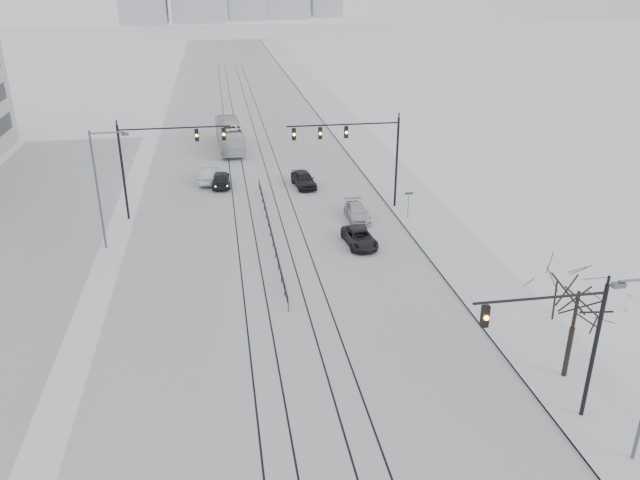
# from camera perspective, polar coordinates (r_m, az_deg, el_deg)

# --- Properties ---
(road) EXTENTS (22.00, 260.00, 0.02)m
(road) POSITION_cam_1_polar(r_m,az_deg,el_deg) (77.76, -6.58, 8.82)
(road) COLOR silver
(road) RESTS_ON ground
(sidewalk_east) EXTENTS (5.00, 260.00, 0.16)m
(sidewalk_east) POSITION_cam_1_polar(r_m,az_deg,el_deg) (79.51, 3.30, 9.30)
(sidewalk_east) COLOR silver
(sidewalk_east) RESTS_ON ground
(curb) EXTENTS (0.10, 260.00, 0.12)m
(curb) POSITION_cam_1_polar(r_m,az_deg,el_deg) (79.03, 1.54, 9.23)
(curb) COLOR gray
(curb) RESTS_ON ground
(parking_strip) EXTENTS (14.00, 60.00, 0.03)m
(parking_strip) POSITION_cam_1_polar(r_m,az_deg,el_deg) (56.27, -25.76, 0.92)
(parking_strip) COLOR silver
(parking_strip) RESTS_ON ground
(tram_rails) EXTENTS (5.30, 180.00, 0.01)m
(tram_rails) POSITION_cam_1_polar(r_m,az_deg,el_deg) (58.61, -5.43, 4.05)
(tram_rails) COLOR black
(tram_rails) RESTS_ON ground
(traffic_mast_near) EXTENTS (6.10, 0.37, 7.00)m
(traffic_mast_near) POSITION_cam_1_polar(r_m,az_deg,el_deg) (29.53, 21.39, -8.24)
(traffic_mast_near) COLOR black
(traffic_mast_near) RESTS_ON ground
(traffic_mast_ne) EXTENTS (9.60, 0.37, 8.00)m
(traffic_mast_ne) POSITION_cam_1_polar(r_m,az_deg,el_deg) (53.33, 3.61, 8.62)
(traffic_mast_ne) COLOR black
(traffic_mast_ne) RESTS_ON ground
(traffic_mast_nw) EXTENTS (9.10, 0.37, 8.00)m
(traffic_mast_nw) POSITION_cam_1_polar(r_m,az_deg,el_deg) (53.29, -14.58, 7.70)
(traffic_mast_nw) COLOR black
(traffic_mast_nw) RESTS_ON ground
(street_light_west) EXTENTS (2.73, 0.25, 9.00)m
(street_light_west) POSITION_cam_1_polar(r_m,az_deg,el_deg) (48.17, -19.40, 5.04)
(street_light_west) COLOR #595B60
(street_light_west) RESTS_ON ground
(bare_tree) EXTENTS (4.40, 4.40, 6.10)m
(bare_tree) POSITION_cam_1_polar(r_m,az_deg,el_deg) (32.95, 22.48, -5.18)
(bare_tree) COLOR black
(bare_tree) RESTS_ON ground
(median_fence) EXTENTS (0.06, 24.00, 1.00)m
(median_fence) POSITION_cam_1_polar(r_m,az_deg,el_deg) (49.10, -4.56, 0.83)
(median_fence) COLOR black
(median_fence) RESTS_ON ground
(street_sign) EXTENTS (0.70, 0.06, 2.40)m
(street_sign) POSITION_cam_1_polar(r_m,az_deg,el_deg) (52.72, 8.10, 3.53)
(street_sign) COLOR #595B60
(street_sign) RESTS_ON ground
(sedan_sb_inner) EXTENTS (1.84, 4.49, 1.53)m
(sedan_sb_inner) POSITION_cam_1_polar(r_m,az_deg,el_deg) (61.63, -9.07, 5.56)
(sedan_sb_inner) COLOR black
(sedan_sb_inner) RESTS_ON ground
(sedan_sb_outer) EXTENTS (2.09, 4.76, 1.52)m
(sedan_sb_outer) POSITION_cam_1_polar(r_m,az_deg,el_deg) (63.00, -10.12, 5.87)
(sedan_sb_outer) COLOR #B7BABF
(sedan_sb_outer) RESTS_ON ground
(sedan_nb_front) EXTENTS (2.30, 4.53, 1.23)m
(sedan_nb_front) POSITION_cam_1_polar(r_m,az_deg,el_deg) (47.54, 3.64, 0.20)
(sedan_nb_front) COLOR black
(sedan_nb_front) RESTS_ON ground
(sedan_nb_right) EXTENTS (1.76, 4.29, 1.24)m
(sedan_nb_right) POSITION_cam_1_polar(r_m,az_deg,el_deg) (52.62, 3.43, 2.54)
(sedan_nb_right) COLOR silver
(sedan_nb_right) RESTS_ON ground
(sedan_nb_far) EXTENTS (2.35, 4.66, 1.52)m
(sedan_nb_far) POSITION_cam_1_polar(r_m,az_deg,el_deg) (60.70, -1.51, 5.57)
(sedan_nb_far) COLOR black
(sedan_nb_far) RESTS_ON ground
(box_truck) EXTENTS (3.13, 11.38, 3.14)m
(box_truck) POSITION_cam_1_polar(r_m,az_deg,el_deg) (75.00, -8.26, 9.42)
(box_truck) COLOR silver
(box_truck) RESTS_ON ground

